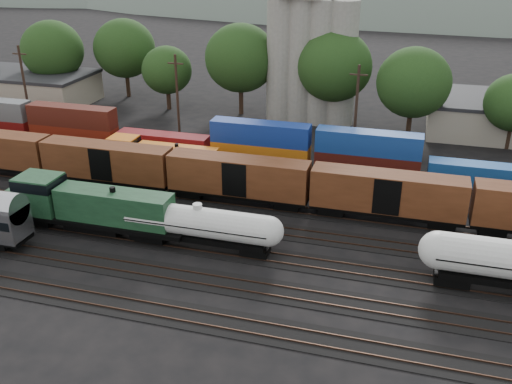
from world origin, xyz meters
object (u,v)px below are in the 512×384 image
(green_locomotive, at_px, (84,205))
(grain_silo, at_px, (310,47))
(tank_car_a, at_px, (198,224))
(orange_locomotive, at_px, (156,156))

(green_locomotive, bearing_deg, grain_silo, 71.57)
(tank_car_a, distance_m, grain_silo, 41.98)
(orange_locomotive, height_order, grain_silo, grain_silo)
(green_locomotive, height_order, grain_silo, grain_silo)
(grain_silo, bearing_deg, orange_locomotive, -116.94)
(grain_silo, bearing_deg, green_locomotive, -108.43)
(green_locomotive, distance_m, grain_silo, 44.03)
(green_locomotive, height_order, orange_locomotive, green_locomotive)
(tank_car_a, bearing_deg, green_locomotive, 180.00)
(tank_car_a, xyz_separation_m, grain_silo, (2.01, 41.00, 8.77))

